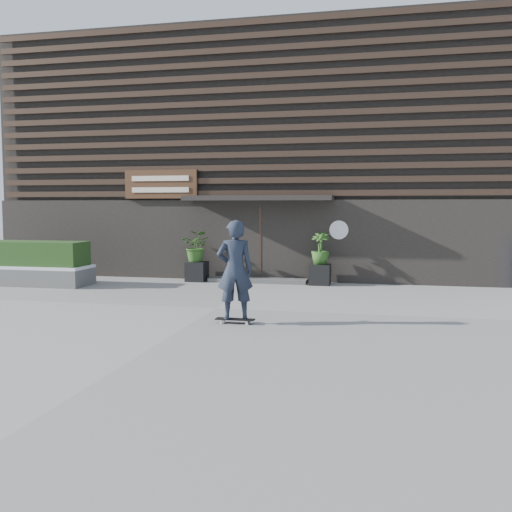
% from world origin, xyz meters
% --- Properties ---
extents(ground, '(80.00, 80.00, 0.00)m').
position_xyz_m(ground, '(0.00, 0.00, 0.00)').
color(ground, gray).
rests_on(ground, ground).
extents(entrance_step, '(3.00, 0.80, 0.12)m').
position_xyz_m(entrance_step, '(0.00, 4.60, 0.06)').
color(entrance_step, '#4A4A47').
rests_on(entrance_step, ground).
extents(planter_pot_left, '(0.60, 0.60, 0.60)m').
position_xyz_m(planter_pot_left, '(-1.90, 4.40, 0.30)').
color(planter_pot_left, black).
rests_on(planter_pot_left, ground).
extents(bamboo_left, '(0.86, 0.75, 0.96)m').
position_xyz_m(bamboo_left, '(-1.90, 4.40, 1.08)').
color(bamboo_left, '#2D591E').
rests_on(bamboo_left, planter_pot_left).
extents(planter_pot_right, '(0.60, 0.60, 0.60)m').
position_xyz_m(planter_pot_right, '(1.90, 4.40, 0.30)').
color(planter_pot_right, black).
rests_on(planter_pot_right, ground).
extents(bamboo_right, '(0.54, 0.54, 0.96)m').
position_xyz_m(bamboo_right, '(1.90, 4.40, 1.08)').
color(bamboo_right, '#2D591E').
rests_on(bamboo_right, planter_pot_right).
extents(raised_bed, '(3.50, 1.20, 0.50)m').
position_xyz_m(raised_bed, '(-6.41, 2.61, 0.25)').
color(raised_bed, '#535250').
rests_on(raised_bed, ground).
extents(snow_layer, '(3.50, 1.20, 0.08)m').
position_xyz_m(snow_layer, '(-6.41, 2.61, 0.54)').
color(snow_layer, white).
rests_on(snow_layer, raised_bed).
extents(hedge, '(3.30, 1.00, 0.70)m').
position_xyz_m(hedge, '(-6.41, 2.61, 0.93)').
color(hedge, '#1D3A15').
rests_on(hedge, snow_layer).
extents(building, '(18.00, 11.00, 8.00)m').
position_xyz_m(building, '(-0.00, 9.96, 3.99)').
color(building, black).
rests_on(building, ground).
extents(skateboarder, '(0.82, 0.66, 2.04)m').
position_xyz_m(skateboarder, '(0.85, -1.53, 1.06)').
color(skateboarder, black).
rests_on(skateboarder, ground).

